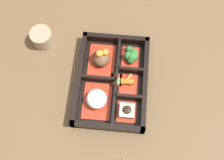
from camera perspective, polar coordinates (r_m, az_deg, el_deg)
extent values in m
plane|color=brown|center=(0.82, 0.00, -0.63)|extent=(3.00, 3.00, 0.00)
cube|color=black|center=(0.81, 0.00, -0.50)|extent=(0.30, 0.21, 0.01)
cube|color=black|center=(0.80, 7.11, -0.72)|extent=(0.30, 0.01, 0.04)
cube|color=black|center=(0.81, -7.05, 0.50)|extent=(0.30, 0.01, 0.04)
cube|color=black|center=(0.76, -1.01, -10.20)|extent=(0.01, 0.21, 0.04)
cube|color=black|center=(0.86, 0.89, 8.80)|extent=(0.01, 0.21, 0.04)
cube|color=black|center=(0.80, 0.92, -0.19)|extent=(0.27, 0.01, 0.04)
cube|color=black|center=(0.78, 3.52, -3.83)|extent=(0.01, 0.08, 0.04)
cube|color=black|center=(0.81, 3.95, 2.00)|extent=(0.01, 0.08, 0.04)
cube|color=black|center=(0.80, -2.84, 0.14)|extent=(0.01, 0.11, 0.04)
cube|color=#B22D19|center=(0.79, -3.28, -4.62)|extent=(0.11, 0.08, 0.01)
ellipsoid|color=silver|center=(0.77, -3.38, -4.14)|extent=(0.06, 0.06, 0.04)
cube|color=#B22D19|center=(0.84, -2.24, 4.21)|extent=(0.11, 0.08, 0.01)
ellipsoid|color=brown|center=(0.81, -2.30, 4.87)|extent=(0.06, 0.05, 0.04)
sphere|color=orange|center=(0.80, -1.47, 6.05)|extent=(0.02, 0.02, 0.02)
sphere|color=orange|center=(0.80, -2.76, 5.74)|extent=(0.02, 0.02, 0.02)
cube|color=#B22D19|center=(0.78, 3.19, -6.96)|extent=(0.06, 0.06, 0.01)
cube|color=beige|center=(0.77, 3.24, -6.73)|extent=(0.04, 0.04, 0.02)
ellipsoid|color=black|center=(0.75, 3.30, -6.46)|extent=(0.02, 0.03, 0.01)
cube|color=#B22D19|center=(0.80, 3.63, -1.05)|extent=(0.07, 0.06, 0.01)
cylinder|color=#D1661E|center=(0.80, 3.41, -0.45)|extent=(0.02, 0.04, 0.02)
cylinder|color=#D1661E|center=(0.80, 3.15, -0.54)|extent=(0.02, 0.04, 0.01)
cylinder|color=#D1661E|center=(0.80, 3.37, 0.27)|extent=(0.04, 0.03, 0.01)
cube|color=#B22D19|center=(0.84, 4.07, 4.82)|extent=(0.08, 0.06, 0.01)
sphere|color=#2D6B2D|center=(0.82, 3.61, 5.26)|extent=(0.03, 0.03, 0.03)
sphere|color=#2D6B2D|center=(0.83, 4.78, 5.16)|extent=(0.03, 0.03, 0.03)
sphere|color=#2D6B2D|center=(0.83, 4.80, 5.89)|extent=(0.03, 0.03, 0.03)
sphere|color=#2D6B2D|center=(0.82, 4.35, 4.96)|extent=(0.03, 0.03, 0.03)
sphere|color=#2D6B2D|center=(0.84, 3.79, 6.69)|extent=(0.02, 0.02, 0.02)
sphere|color=#2D6B2D|center=(0.82, 4.11, 4.33)|extent=(0.02, 0.02, 0.02)
cube|color=#B22D19|center=(0.81, 0.95, 0.01)|extent=(0.04, 0.03, 0.01)
cylinder|color=#75A84C|center=(0.80, 1.33, -0.02)|extent=(0.02, 0.02, 0.01)
cylinder|color=#75A84C|center=(0.80, 0.81, 0.01)|extent=(0.02, 0.02, 0.01)
cylinder|color=gray|center=(0.89, -14.96, 8.92)|extent=(0.07, 0.07, 0.05)
cylinder|color=#597A38|center=(0.87, -15.31, 9.63)|extent=(0.06, 0.06, 0.01)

